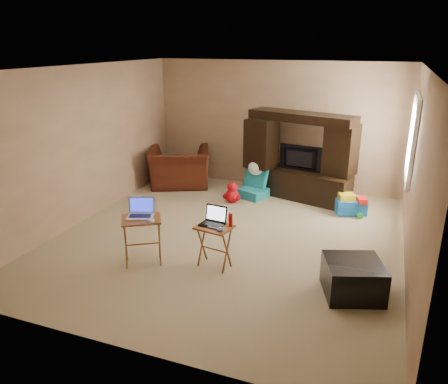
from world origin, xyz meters
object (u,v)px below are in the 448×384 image
at_px(entertainment_center, 300,156).
at_px(tray_table_left, 143,241).
at_px(mouse_left, 151,220).
at_px(push_toy, 351,204).
at_px(child_rocker, 253,182).
at_px(plush_toy, 232,192).
at_px(mouse_right, 220,230).
at_px(recliner, 180,167).
at_px(laptop_right, 212,217).
at_px(laptop_left, 140,209).
at_px(water_bottle, 230,220).
at_px(television, 299,159).
at_px(tray_table_right, 214,247).
at_px(ottoman, 353,278).

distance_m(entertainment_center, tray_table_left, 3.64).
bearing_deg(mouse_left, push_toy, 51.73).
bearing_deg(child_rocker, tray_table_left, -81.77).
distance_m(plush_toy, push_toy, 2.12).
height_order(plush_toy, mouse_right, mouse_right).
xyz_separation_m(recliner, laptop_right, (1.91, -2.92, 0.31)).
bearing_deg(laptop_left, water_bottle, -5.20).
bearing_deg(television, laptop_right, 89.06).
height_order(laptop_left, mouse_left, laptop_left).
relative_size(entertainment_center, laptop_right, 6.58).
bearing_deg(laptop_right, television, 87.15).
bearing_deg(push_toy, plush_toy, 164.82).
bearing_deg(child_rocker, water_bottle, -59.75).
bearing_deg(mouse_left, child_rocker, 82.37).
xyz_separation_m(television, plush_toy, (-1.07, -0.66, -0.58)).
xyz_separation_m(push_toy, mouse_left, (-2.25, -2.85, 0.49)).
distance_m(push_toy, water_bottle, 2.82).
height_order(television, plush_toy, television).
xyz_separation_m(child_rocker, tray_table_right, (0.32, -2.78, -0.02)).
height_order(tray_table_right, mouse_left, mouse_left).
bearing_deg(ottoman, recliner, 141.26).
bearing_deg(mouse_left, entertainment_center, 70.38).
relative_size(plush_toy, mouse_left, 3.01).
xyz_separation_m(entertainment_center, mouse_left, (-1.21, -3.40, -0.13)).
xyz_separation_m(tray_table_right, laptop_right, (-0.04, 0.02, 0.41)).
bearing_deg(push_toy, tray_table_left, -150.80).
bearing_deg(mouse_left, water_bottle, 23.70).
distance_m(recliner, mouse_right, 3.70).
distance_m(push_toy, tray_table_left, 3.70).
height_order(ottoman, laptop_left, laptop_left).
distance_m(television, mouse_right, 3.17).
bearing_deg(plush_toy, child_rocker, 55.77).
bearing_deg(push_toy, mouse_right, -137.23).
xyz_separation_m(plush_toy, mouse_left, (-0.14, -2.69, 0.48)).
xyz_separation_m(laptop_left, mouse_right, (1.08, 0.11, -0.17)).
relative_size(tray_table_left, mouse_right, 5.57).
xyz_separation_m(recliner, push_toy, (3.47, -0.41, -0.20)).
bearing_deg(laptop_left, child_rocker, 57.86).
bearing_deg(ottoman, child_rocker, 126.49).
bearing_deg(mouse_right, child_rocker, 98.78).
bearing_deg(recliner, water_bottle, 102.51).
xyz_separation_m(push_toy, laptop_left, (-2.47, -2.75, 0.58)).
relative_size(push_toy, tray_table_left, 0.78).
bearing_deg(water_bottle, entertainment_center, 84.57).
distance_m(plush_toy, water_bottle, 2.46).
height_order(plush_toy, laptop_right, laptop_right).
bearing_deg(laptop_left, laptop_right, -5.06).
xyz_separation_m(entertainment_center, push_toy, (1.04, -0.54, -0.62)).
bearing_deg(child_rocker, mouse_left, -78.11).
distance_m(television, recliner, 2.46).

